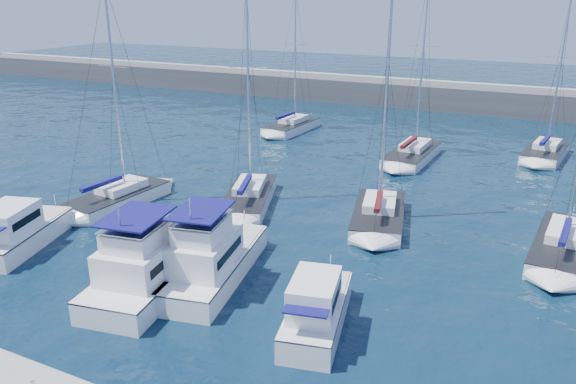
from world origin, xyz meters
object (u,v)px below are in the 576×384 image
at_px(sailboat_mid_c, 249,197).
at_px(sailboat_back_a, 292,126).
at_px(sailboat_back_b, 413,154).
at_px(sailboat_back_c, 545,153).
at_px(motor_yacht_port_outer, 17,233).
at_px(motor_yacht_stbd_inner, 211,261).
at_px(sailboat_mid_a, 118,198).
at_px(motor_yacht_port_inner, 150,267).
at_px(sailboat_mid_e, 564,246).
at_px(motor_yacht_stbd_outer, 316,311).
at_px(sailboat_mid_d, 379,215).

xyz_separation_m(sailboat_mid_c, sailboat_back_a, (-6.87, 21.37, -0.01)).
height_order(sailboat_back_b, sailboat_back_c, sailboat_back_b).
xyz_separation_m(motor_yacht_port_outer, sailboat_mid_c, (8.57, 12.24, -0.41)).
distance_m(motor_yacht_stbd_inner, sailboat_mid_c, 11.30).
bearing_deg(motor_yacht_port_outer, sailboat_mid_a, 71.42).
distance_m(sailboat_mid_a, sailboat_back_c, 37.20).
distance_m(motor_yacht_port_inner, sailboat_back_b, 29.39).
bearing_deg(motor_yacht_port_outer, sailboat_mid_e, 8.02).
xyz_separation_m(motor_yacht_stbd_outer, sailboat_back_a, (-17.36, 33.79, -0.42)).
xyz_separation_m(sailboat_back_a, sailboat_back_c, (25.22, 0.48, -0.00)).
distance_m(motor_yacht_stbd_outer, sailboat_mid_e, 16.41).
xyz_separation_m(motor_yacht_port_outer, motor_yacht_port_inner, (10.02, -0.32, 0.19)).
bearing_deg(sailboat_mid_e, motor_yacht_stbd_inner, -140.68).
distance_m(motor_yacht_port_inner, sailboat_mid_e, 23.05).
relative_size(motor_yacht_port_outer, sailboat_mid_a, 0.49).
bearing_deg(sailboat_back_b, motor_yacht_stbd_outer, -81.75).
bearing_deg(sailboat_mid_c, motor_yacht_port_outer, -144.60).
height_order(motor_yacht_stbd_inner, sailboat_mid_e, sailboat_mid_e).
bearing_deg(sailboat_back_a, sailboat_mid_a, -88.47).
bearing_deg(sailboat_back_c, motor_yacht_stbd_outer, -95.25).
relative_size(sailboat_mid_d, sailboat_back_b, 1.07).
xyz_separation_m(sailboat_mid_e, sailboat_back_c, (-1.90, 21.09, 0.00)).
bearing_deg(motor_yacht_port_outer, motor_yacht_stbd_outer, -16.79).
bearing_deg(sailboat_back_b, sailboat_mid_c, -112.78).
bearing_deg(sailboat_back_c, sailboat_mid_c, -122.36).
height_order(sailboat_mid_c, sailboat_mid_e, sailboat_mid_c).
distance_m(motor_yacht_port_inner, sailboat_mid_d, 15.42).
xyz_separation_m(sailboat_mid_d, sailboat_back_c, (9.04, 21.15, -0.03)).
distance_m(sailboat_back_b, sailboat_back_c, 12.10).
xyz_separation_m(motor_yacht_stbd_inner, sailboat_back_a, (-10.68, 31.99, -0.61)).
relative_size(motor_yacht_port_outer, sailboat_back_a, 0.51).
height_order(motor_yacht_port_outer, sailboat_back_a, sailboat_back_a).
xyz_separation_m(sailboat_mid_d, sailboat_mid_e, (10.94, 0.07, -0.03)).
bearing_deg(sailboat_back_a, motor_yacht_port_outer, -88.29).
height_order(sailboat_mid_a, sailboat_mid_e, sailboat_mid_a).
height_order(sailboat_mid_a, sailboat_mid_d, sailboat_mid_d).
bearing_deg(sailboat_mid_c, sailboat_mid_e, -17.46).
bearing_deg(sailboat_mid_a, sailboat_back_c, 49.07).
relative_size(motor_yacht_stbd_inner, sailboat_back_c, 0.66).
xyz_separation_m(motor_yacht_port_outer, sailboat_mid_e, (28.82, 13.00, -0.42)).
height_order(motor_yacht_stbd_inner, motor_yacht_stbd_outer, motor_yacht_stbd_inner).
bearing_deg(sailboat_mid_d, sailboat_back_c, 53.65).
distance_m(sailboat_mid_a, sailboat_back_a, 25.57).
distance_m(motor_yacht_stbd_inner, sailboat_back_b, 27.07).
height_order(sailboat_mid_c, sailboat_mid_d, sailboat_mid_d).
distance_m(sailboat_mid_c, sailboat_mid_d, 9.34).
bearing_deg(sailboat_mid_d, motor_yacht_stbd_inner, -129.13).
relative_size(motor_yacht_port_inner, sailboat_back_a, 0.67).
bearing_deg(motor_yacht_port_outer, sailboat_back_b, 43.98).
bearing_deg(sailboat_mid_e, sailboat_mid_a, -165.57).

